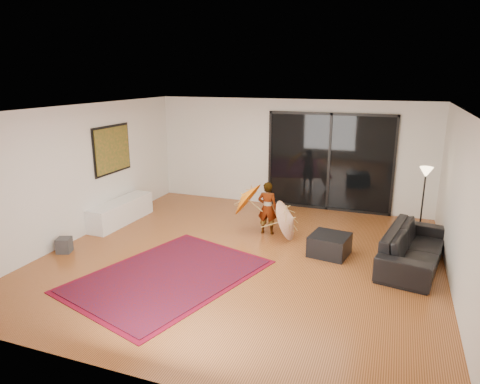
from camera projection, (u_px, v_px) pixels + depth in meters
The scene contains 17 objects.
floor at pixel (242, 257), 7.94m from camera, with size 7.00×7.00×0.00m, color #AA5D2E.
ceiling at pixel (243, 109), 7.23m from camera, with size 7.00×7.00×0.00m, color white.
wall_back at pixel (290, 154), 10.75m from camera, with size 7.00×7.00×0.00m, color silver.
wall_front at pixel (128, 266), 4.42m from camera, with size 7.00×7.00×0.00m, color silver.
wall_left at pixel (82, 172), 8.75m from camera, with size 7.00×7.00×0.00m, color silver.
wall_right at pixel (461, 207), 6.42m from camera, with size 7.00×7.00×0.00m, color silver.
sliding_door at pixel (329, 162), 10.43m from camera, with size 3.06×0.07×2.40m.
painting at pixel (112, 149), 9.56m from camera, with size 0.04×1.28×1.08m.
media_console at pixel (121, 212), 9.72m from camera, with size 0.46×1.85×0.51m, color white.
speaker at pixel (64, 245), 8.10m from camera, with size 0.25×0.25×0.29m, color #424244.
persian_rug at pixel (169, 276), 7.16m from camera, with size 3.07×3.66×0.02m.
sofa at pixel (414, 247), 7.54m from camera, with size 2.22×0.87×0.65m, color black.
ottoman at pixel (330, 245), 7.99m from camera, with size 0.68×0.68×0.39m, color black.
floor_lamp at pixel (425, 183), 8.48m from camera, with size 0.26×0.26×1.51m.
child at pixel (267, 208), 8.97m from camera, with size 0.41×0.27×1.13m, color #999999.
parasol_orange at pixel (242, 198), 9.07m from camera, with size 0.62×0.82×0.87m.
parasol_white at pixel (294, 216), 8.65m from camera, with size 0.52×0.84×0.91m.
Camera 1 is at (2.48, -6.91, 3.26)m, focal length 32.00 mm.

